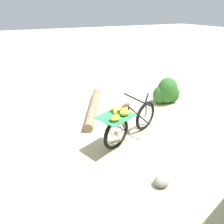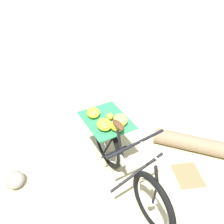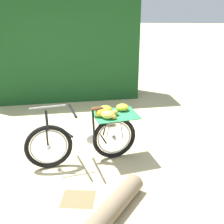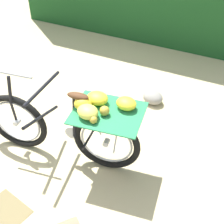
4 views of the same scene
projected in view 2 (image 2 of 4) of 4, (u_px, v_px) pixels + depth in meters
ground_plane at (131, 201)px, 3.13m from camera, size 60.00×60.00×0.00m
bicycle at (123, 157)px, 3.07m from camera, size 1.77×0.97×1.03m
path_stone at (15, 180)px, 3.28m from camera, size 0.28×0.23×0.17m
leaf_litter_patch at (188, 175)px, 3.45m from camera, size 0.44×0.36×0.01m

